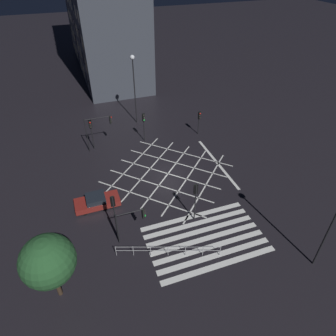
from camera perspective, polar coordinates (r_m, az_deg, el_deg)
The scene contains 13 objects.
ground_plane at distance 32.05m, azimuth -0.00°, elevation -1.09°, with size 200.00×200.00×0.00m, color black.
road_markings at distance 28.03m, azimuth 4.71°, elevation -8.03°, with size 14.55×19.57×0.01m.
traffic_light_nw_main at distance 35.19m, azimuth -12.90°, elevation 7.90°, with size 3.13×0.36×4.28m.
traffic_light_sw_cross at distance 23.91m, azimuth -10.30°, elevation -7.68°, with size 0.36×0.39×4.49m.
traffic_light_median_south at distance 25.38m, azimuth 5.22°, elevation -5.13°, with size 0.36×0.39×3.94m.
traffic_light_nw_cross at distance 35.55m, azimuth -14.45°, elevation 7.20°, with size 0.36×0.39×3.86m.
traffic_light_ne_cross at distance 37.96m, azimuth 5.98°, elevation 9.40°, with size 0.36×0.39×3.20m.
traffic_light_sw_main at distance 24.06m, azimuth -6.66°, elevation -9.53°, with size 2.41×0.36×3.30m.
traffic_light_median_north at distance 36.16m, azimuth -4.62°, elevation 8.78°, with size 0.36×0.39×3.81m.
street_lamp_east at distance 39.17m, azimuth -6.58°, elevation 17.20°, with size 0.57×0.57×9.06m.
street_tree_near at distance 21.16m, azimuth -21.90°, elevation -16.15°, with size 3.55×3.55×5.53m.
waiting_car at distance 28.72m, azimuth -13.38°, elevation -6.19°, with size 4.14×1.81×1.24m.
pedestrian_railing at distance 24.15m, azimuth -0.00°, elevation -15.32°, with size 7.75×2.77×1.05m.
Camera 1 is at (-8.39, -23.75, 19.81)m, focal length 32.00 mm.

